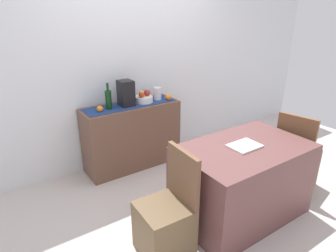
% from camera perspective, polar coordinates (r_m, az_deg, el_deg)
% --- Properties ---
extents(ground_plane, '(6.40, 6.40, 0.02)m').
position_cam_1_polar(ground_plane, '(3.35, 4.03, -13.05)').
color(ground_plane, beige).
rests_on(ground_plane, ground).
extents(room_wall_rear, '(6.40, 0.06, 2.70)m').
position_cam_1_polar(room_wall_rear, '(3.78, -6.68, 13.31)').
color(room_wall_rear, silver).
rests_on(room_wall_rear, ground).
extents(sideboard_console, '(1.20, 0.42, 0.82)m').
position_cam_1_polar(sideboard_console, '(3.73, -7.02, -1.91)').
color(sideboard_console, brown).
rests_on(sideboard_console, ground).
extents(table_runner, '(1.13, 0.32, 0.01)m').
position_cam_1_polar(table_runner, '(3.58, -7.32, 4.13)').
color(table_runner, navy).
rests_on(table_runner, sideboard_console).
extents(fruit_bowl, '(0.22, 0.22, 0.07)m').
position_cam_1_polar(fruit_bowl, '(3.66, -4.73, 5.25)').
color(fruit_bowl, white).
rests_on(fruit_bowl, table_runner).
extents(apple_right, '(0.08, 0.08, 0.08)m').
position_cam_1_polar(apple_right, '(3.65, -4.10, 6.49)').
color(apple_right, '#A62922').
rests_on(apple_right, fruit_bowl).
extents(apple_upper, '(0.07, 0.07, 0.07)m').
position_cam_1_polar(apple_upper, '(3.59, -5.23, 6.07)').
color(apple_upper, '#AF3A20').
rests_on(apple_upper, fruit_bowl).
extents(apple_rear, '(0.07, 0.07, 0.07)m').
position_cam_1_polar(apple_rear, '(3.65, -5.16, 6.36)').
color(apple_rear, gold).
rests_on(apple_rear, fruit_bowl).
extents(wine_bottle, '(0.07, 0.07, 0.31)m').
position_cam_1_polar(wine_bottle, '(3.44, -11.55, 5.12)').
color(wine_bottle, '#0F3515').
rests_on(wine_bottle, sideboard_console).
extents(coffee_maker, '(0.16, 0.18, 0.31)m').
position_cam_1_polar(coffee_maker, '(3.52, -8.22, 6.33)').
color(coffee_maker, black).
rests_on(coffee_maker, sideboard_console).
extents(ceramic_vase, '(0.09, 0.09, 0.16)m').
position_cam_1_polar(ceramic_vase, '(3.74, -2.05, 6.32)').
color(ceramic_vase, silver).
rests_on(ceramic_vase, sideboard_console).
extents(orange_loose_far, '(0.07, 0.07, 0.07)m').
position_cam_1_polar(orange_loose_far, '(3.39, -13.14, 3.28)').
color(orange_loose_far, orange).
rests_on(orange_loose_far, sideboard_console).
extents(orange_loose_end, '(0.08, 0.08, 0.08)m').
position_cam_1_polar(orange_loose_end, '(3.74, 0.08, 5.65)').
color(orange_loose_end, orange).
rests_on(orange_loose_end, sideboard_console).
extents(dining_table, '(1.23, 0.77, 0.74)m').
position_cam_1_polar(dining_table, '(2.94, 14.17, -10.32)').
color(dining_table, brown).
rests_on(dining_table, ground).
extents(open_book, '(0.28, 0.21, 0.02)m').
position_cam_1_polar(open_book, '(2.75, 14.72, -3.78)').
color(open_book, white).
rests_on(open_book, dining_table).
extents(chair_near_window, '(0.42, 0.42, 0.90)m').
position_cam_1_polar(chair_near_window, '(2.53, -0.46, -18.64)').
color(chair_near_window, brown).
rests_on(chair_near_window, ground).
extents(chair_by_corner, '(0.48, 0.48, 0.90)m').
position_cam_1_polar(chair_by_corner, '(3.63, 23.58, -7.00)').
color(chair_by_corner, brown).
rests_on(chair_by_corner, ground).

